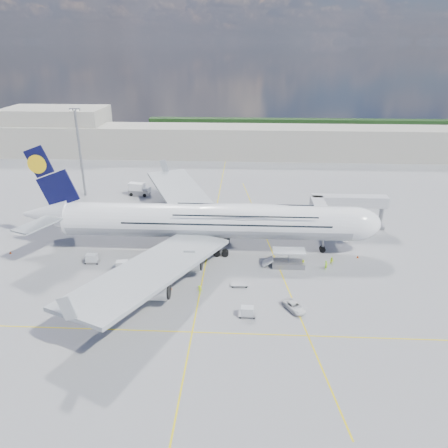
{
  "coord_description": "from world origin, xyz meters",
  "views": [
    {
      "loc": [
        8.0,
        -76.77,
        42.4
      ],
      "look_at": [
        3.59,
        8.0,
        6.97
      ],
      "focal_mm": 35.0,
      "sensor_mm": 36.0,
      "label": 1
    }
  ],
  "objects_px": {
    "dolly_row_b": "(161,287)",
    "crew_loader": "(332,261)",
    "light_mast": "(80,152)",
    "cone_wing_left_inner": "(179,221)",
    "cone_wing_left_outer": "(147,208)",
    "cone_wing_right_outer": "(171,288)",
    "dolly_nose_far": "(247,312)",
    "cone_nose": "(358,257)",
    "crew_van": "(303,263)",
    "crew_tug": "(200,290)",
    "dolly_row_c": "(122,265)",
    "service_van": "(294,306)",
    "cone_wing_right_inner": "(137,297)",
    "airliner": "(209,221)",
    "baggage_tug": "(136,298)",
    "dolly_back": "(92,258)",
    "catering_truck_outer": "(139,190)",
    "catering_truck_inner": "(181,216)",
    "jet_bridge": "(338,206)",
    "crew_nose": "(326,265)",
    "cargo_loader": "(287,261)",
    "dolly_nose_near": "(239,284)",
    "dolly_row_a": "(107,293)",
    "cone_tail": "(10,252)",
    "crew_wing": "(107,283)"
  },
  "relations": [
    {
      "from": "jet_bridge",
      "to": "cone_wing_left_inner",
      "type": "xyz_separation_m",
      "value": [
        -38.69,
        4.12,
        -6.55
      ]
    },
    {
      "from": "jet_bridge",
      "to": "dolly_row_a",
      "type": "bearing_deg",
      "value": -145.62
    },
    {
      "from": "airliner",
      "to": "baggage_tug",
      "type": "distance_m",
      "value": 25.31
    },
    {
      "from": "cone_wing_left_inner",
      "to": "cone_nose",
      "type": "bearing_deg",
      "value": -23.2
    },
    {
      "from": "light_mast",
      "to": "crew_van",
      "type": "bearing_deg",
      "value": -35.17
    },
    {
      "from": "crew_van",
      "to": "crew_tug",
      "type": "relative_size",
      "value": 0.95
    },
    {
      "from": "jet_bridge",
      "to": "service_van",
      "type": "bearing_deg",
      "value": -111.22
    },
    {
      "from": "catering_truck_outer",
      "to": "crew_nose",
      "type": "distance_m",
      "value": 65.1
    },
    {
      "from": "light_mast",
      "to": "cone_wing_left_inner",
      "type": "relative_size",
      "value": 40.18
    },
    {
      "from": "catering_truck_outer",
      "to": "cone_nose",
      "type": "height_order",
      "value": "catering_truck_outer"
    },
    {
      "from": "crew_loader",
      "to": "cone_wing_right_outer",
      "type": "bearing_deg",
      "value": -136.25
    },
    {
      "from": "catering_truck_outer",
      "to": "cone_wing_left_inner",
      "type": "relative_size",
      "value": 10.56
    },
    {
      "from": "airliner",
      "to": "catering_truck_inner",
      "type": "xyz_separation_m",
      "value": [
        -8.33,
        14.89,
        -4.93
      ]
    },
    {
      "from": "airliner",
      "to": "jet_bridge",
      "type": "height_order",
      "value": "airliner"
    },
    {
      "from": "crew_nose",
      "to": "crew_van",
      "type": "bearing_deg",
      "value": 120.58
    },
    {
      "from": "dolly_back",
      "to": "catering_truck_outer",
      "type": "relative_size",
      "value": 0.46
    },
    {
      "from": "crew_wing",
      "to": "cone_tail",
      "type": "height_order",
      "value": "crew_wing"
    },
    {
      "from": "catering_truck_outer",
      "to": "cone_wing_left_inner",
      "type": "bearing_deg",
      "value": -44.52
    },
    {
      "from": "airliner",
      "to": "crew_nose",
      "type": "relative_size",
      "value": 40.25
    },
    {
      "from": "crew_wing",
      "to": "cone_wing_left_inner",
      "type": "distance_m",
      "value": 33.11
    },
    {
      "from": "jet_bridge",
      "to": "dolly_nose_far",
      "type": "xyz_separation_m",
      "value": [
        -21.14,
        -36.2,
        -5.88
      ]
    },
    {
      "from": "cone_wing_right_inner",
      "to": "dolly_row_a",
      "type": "bearing_deg",
      "value": 179.28
    },
    {
      "from": "dolly_nose_near",
      "to": "cone_tail",
      "type": "bearing_deg",
      "value": 164.08
    },
    {
      "from": "catering_truck_outer",
      "to": "crew_tug",
      "type": "height_order",
      "value": "catering_truck_outer"
    },
    {
      "from": "dolly_row_b",
      "to": "crew_loader",
      "type": "bearing_deg",
      "value": 30.18
    },
    {
      "from": "jet_bridge",
      "to": "cone_nose",
      "type": "relative_size",
      "value": 31.92
    },
    {
      "from": "dolly_back",
      "to": "crew_loader",
      "type": "distance_m",
      "value": 49.55
    },
    {
      "from": "light_mast",
      "to": "cone_wing_right_inner",
      "type": "height_order",
      "value": "light_mast"
    },
    {
      "from": "dolly_back",
      "to": "dolly_nose_far",
      "type": "relative_size",
      "value": 1.06
    },
    {
      "from": "dolly_nose_far",
      "to": "cone_nose",
      "type": "distance_m",
      "value": 32.69
    },
    {
      "from": "baggage_tug",
      "to": "crew_tug",
      "type": "bearing_deg",
      "value": 24.9
    },
    {
      "from": "crew_loader",
      "to": "cone_wing_left_outer",
      "type": "xyz_separation_m",
      "value": [
        -44.84,
        30.25,
        -0.64
      ]
    },
    {
      "from": "dolly_nose_far",
      "to": "light_mast",
      "type": "bearing_deg",
      "value": 131.8
    },
    {
      "from": "cone_wing_left_outer",
      "to": "cone_wing_right_outer",
      "type": "xyz_separation_m",
      "value": [
        13.4,
        -41.45,
        0.02
      ]
    },
    {
      "from": "jet_bridge",
      "to": "dolly_row_b",
      "type": "distance_m",
      "value": 47.51
    },
    {
      "from": "dolly_row_c",
      "to": "service_van",
      "type": "xyz_separation_m",
      "value": [
        33.19,
        -12.56,
        -0.36
      ]
    },
    {
      "from": "dolly_row_a",
      "to": "crew_loader",
      "type": "relative_size",
      "value": 1.61
    },
    {
      "from": "dolly_row_b",
      "to": "service_van",
      "type": "relative_size",
      "value": 0.64
    },
    {
      "from": "catering_truck_outer",
      "to": "service_van",
      "type": "relative_size",
      "value": 1.39
    },
    {
      "from": "airliner",
      "to": "cargo_loader",
      "type": "relative_size",
      "value": 9.28
    },
    {
      "from": "crew_van",
      "to": "crew_tug",
      "type": "bearing_deg",
      "value": 87.34
    },
    {
      "from": "airliner",
      "to": "dolly_row_b",
      "type": "relative_size",
      "value": 25.48
    },
    {
      "from": "baggage_tug",
      "to": "cargo_loader",
      "type": "bearing_deg",
      "value": 36.23
    },
    {
      "from": "dolly_row_c",
      "to": "cone_nose",
      "type": "xyz_separation_m",
      "value": [
        48.63,
        7.78,
        -0.75
      ]
    },
    {
      "from": "dolly_nose_near",
      "to": "cone_wing_right_inner",
      "type": "relative_size",
      "value": 5.8
    },
    {
      "from": "light_mast",
      "to": "dolly_row_a",
      "type": "xyz_separation_m",
      "value": [
        23.54,
        -55.72,
        -12.29
      ]
    },
    {
      "from": "crew_tug",
      "to": "crew_loader",
      "type": "bearing_deg",
      "value": 46.02
    },
    {
      "from": "dolly_nose_near",
      "to": "baggage_tug",
      "type": "bearing_deg",
      "value": -163.94
    },
    {
      "from": "cone_wing_right_inner",
      "to": "crew_tug",
      "type": "bearing_deg",
      "value": 11.29
    },
    {
      "from": "light_mast",
      "to": "service_van",
      "type": "distance_m",
      "value": 81.96
    }
  ]
}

